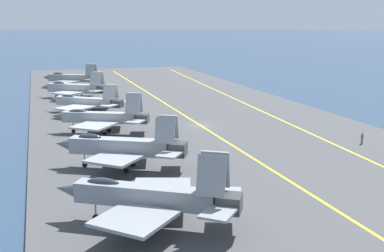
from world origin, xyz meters
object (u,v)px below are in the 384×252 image
(parked_jet_fifth, at_px, (86,102))
(parked_jet_seventh, at_px, (72,78))
(parked_jet_sixth, at_px, (75,88))
(parked_jet_third, at_px, (122,147))
(crew_purple_vest, at_px, (362,138))
(parked_jet_fourth, at_px, (102,117))
(parked_jet_second, at_px, (149,196))

(parked_jet_fifth, xyz_separation_m, parked_jet_seventh, (36.59, -0.08, 0.48))
(parked_jet_fifth, xyz_separation_m, parked_jet_sixth, (18.68, 0.65, 0.19))
(parked_jet_third, bearing_deg, crew_purple_vest, -87.73)
(parked_jet_fourth, xyz_separation_m, parked_jet_fifth, (18.04, 0.50, -0.42))
(crew_purple_vest, bearing_deg, parked_jet_sixth, 33.07)
(crew_purple_vest, bearing_deg, parked_jet_fifth, 44.20)
(parked_jet_third, bearing_deg, parked_jet_sixth, 0.95)
(parked_jet_sixth, bearing_deg, parked_jet_fifth, -178.02)
(parked_jet_third, xyz_separation_m, parked_jet_fourth, (19.18, -0.23, -0.20))
(parked_jet_seventh, xyz_separation_m, crew_purple_vest, (-72.44, -34.79, -1.72))
(parked_jet_third, distance_m, parked_jet_seventh, 73.81)
(parked_jet_fourth, height_order, parked_jet_fifth, parked_jet_fourth)
(parked_jet_fourth, relative_size, crew_purple_vest, 9.23)
(parked_jet_third, distance_m, parked_jet_fifth, 37.23)
(parked_jet_sixth, bearing_deg, parked_jet_second, -179.75)
(parked_jet_fifth, bearing_deg, parked_jet_second, 179.65)
(parked_jet_fourth, bearing_deg, parked_jet_sixth, 1.79)
(parked_jet_second, bearing_deg, parked_jet_fourth, -1.33)
(parked_jet_second, distance_m, parked_jet_sixth, 72.71)
(parked_jet_fifth, bearing_deg, parked_jet_seventh, -0.12)
(parked_jet_second, bearing_deg, parked_jet_sixth, 0.25)
(parked_jet_third, xyz_separation_m, parked_jet_fifth, (37.22, 0.28, -0.62))
(parked_jet_fourth, distance_m, crew_purple_vest, 38.74)
(parked_jet_third, distance_m, parked_jet_fourth, 19.18)
(parked_jet_second, xyz_separation_m, parked_jet_fourth, (35.99, -0.83, -0.17))
(parked_jet_third, height_order, parked_jet_fourth, parked_jet_third)
(parked_jet_second, distance_m, parked_jet_seventh, 90.62)
(parked_jet_fifth, relative_size, parked_jet_seventh, 0.94)
(parked_jet_fifth, height_order, crew_purple_vest, parked_jet_fifth)
(parked_jet_third, relative_size, parked_jet_fourth, 1.03)
(parked_jet_fourth, bearing_deg, crew_purple_vest, -117.40)
(parked_jet_second, height_order, parked_jet_seventh, parked_jet_second)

